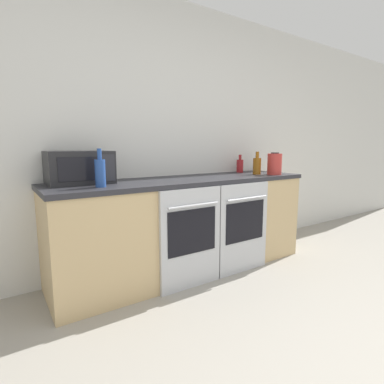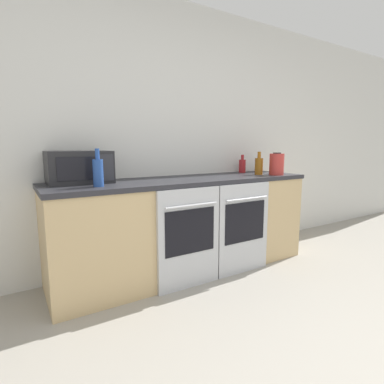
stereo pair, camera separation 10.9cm
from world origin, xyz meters
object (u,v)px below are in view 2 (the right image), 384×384
object	(u,v)px
microwave	(79,167)
kettle	(277,164)
oven_left	(189,238)
bottle_red	(242,166)
oven_right	(244,228)
bottle_blue	(98,172)
bottle_amber	(259,166)

from	to	relation	value
microwave	kettle	world-z (taller)	microwave
kettle	oven_left	bearing A→B (deg)	-172.84
bottle_red	kettle	distance (m)	0.42
bottle_red	kettle	world-z (taller)	kettle
oven_left	microwave	distance (m)	1.07
microwave	oven_right	bearing A→B (deg)	-19.70
kettle	oven_right	bearing A→B (deg)	-165.45
bottle_blue	kettle	distance (m)	1.83
bottle_red	bottle_amber	bearing A→B (deg)	-93.47
oven_left	microwave	size ratio (longest dim) A/B	1.73
microwave	bottle_red	world-z (taller)	microwave
bottle_red	microwave	bearing A→B (deg)	-177.88
oven_right	kettle	size ratio (longest dim) A/B	3.65
oven_left	bottle_blue	xyz separation A→B (m)	(-0.68, 0.19, 0.57)
bottle_amber	kettle	world-z (taller)	bottle_amber
oven_left	kettle	world-z (taller)	kettle
oven_right	microwave	distance (m)	1.55
oven_left	microwave	world-z (taller)	microwave
oven_left	oven_right	world-z (taller)	same
bottle_blue	microwave	bearing A→B (deg)	104.32
bottle_amber	oven_right	bearing A→B (deg)	-147.90
bottle_red	bottle_blue	size ratio (longest dim) A/B	0.72
oven_right	bottle_amber	world-z (taller)	bottle_amber
oven_left	bottle_blue	world-z (taller)	bottle_blue
bottle_red	bottle_amber	xyz separation A→B (m)	(-0.02, -0.28, 0.02)
oven_left	kettle	xyz separation A→B (m)	(1.16, 0.15, 0.57)
microwave	bottle_amber	world-z (taller)	microwave
bottle_red	bottle_amber	world-z (taller)	bottle_amber
oven_right	bottle_amber	xyz separation A→B (m)	(0.42, 0.27, 0.55)
microwave	bottle_amber	bearing A→B (deg)	-6.94
bottle_blue	bottle_red	bearing A→B (deg)	11.77
oven_left	oven_right	bearing A→B (deg)	0.00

